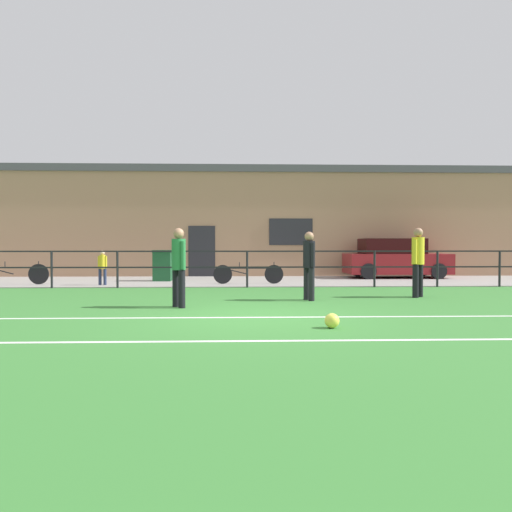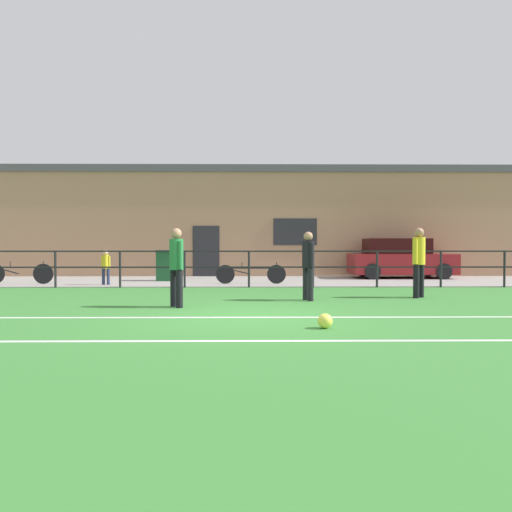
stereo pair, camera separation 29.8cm
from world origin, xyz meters
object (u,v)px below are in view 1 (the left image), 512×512
object	(u,v)px
bicycle_parked_0	(14,274)
spectator_child	(102,265)
parked_car_red	(395,259)
soccer_ball_match	(332,321)
player_striker	(418,258)
player_goalkeeper	(309,261)
bicycle_parked_1	(248,274)
player_winger	(179,262)
trash_bin_0	(162,265)

from	to	relation	value
bicycle_parked_0	spectator_child	bearing A→B (deg)	-6.60
bicycle_parked_0	parked_car_red	bearing A→B (deg)	11.41
soccer_ball_match	player_striker	bearing A→B (deg)	55.55
player_striker	spectator_child	distance (m)	9.75
player_goalkeeper	parked_car_red	bearing A→B (deg)	-52.34
bicycle_parked_1	parked_car_red	bearing A→B (deg)	25.07
player_winger	parked_car_red	world-z (taller)	player_winger
parked_car_red	trash_bin_0	distance (m)	9.06
spectator_child	parked_car_red	world-z (taller)	parked_car_red
soccer_ball_match	bicycle_parked_0	xyz separation A→B (m)	(-8.94, 8.57, 0.25)
player_goalkeeper	trash_bin_0	xyz separation A→B (m)	(-4.45, 6.06, -0.35)
trash_bin_0	player_striker	bearing A→B (deg)	-36.92
soccer_ball_match	bicycle_parked_1	world-z (taller)	bicycle_parked_1
parked_car_red	bicycle_parked_1	xyz separation A→B (m)	(-5.88, -2.75, -0.40)
player_winger	spectator_child	world-z (taller)	player_winger
player_striker	spectator_child	size ratio (longest dim) A/B	1.56
bicycle_parked_1	player_striker	bearing A→B (deg)	-44.33
spectator_child	parked_car_red	size ratio (longest dim) A/B	0.28
parked_car_red	bicycle_parked_1	distance (m)	6.50
spectator_child	trash_bin_0	bearing A→B (deg)	-127.55
parked_car_red	bicycle_parked_0	xyz separation A→B (m)	(-13.63, -2.75, -0.38)
player_striker	player_winger	world-z (taller)	player_striker
player_striker	parked_car_red	size ratio (longest dim) A/B	0.44
spectator_child	bicycle_parked_0	world-z (taller)	spectator_child
spectator_child	bicycle_parked_0	xyz separation A→B (m)	(-3.00, 0.35, -0.29)
parked_car_red	bicycle_parked_0	world-z (taller)	parked_car_red
spectator_child	bicycle_parked_1	bearing A→B (deg)	-168.82
spectator_child	parked_car_red	bearing A→B (deg)	-156.76
bicycle_parked_0	trash_bin_0	distance (m)	4.88
player_striker	parked_car_red	distance (m)	7.08
player_striker	parked_car_red	world-z (taller)	player_striker
player_goalkeeper	parked_car_red	world-z (taller)	player_goalkeeper
player_goalkeeper	soccer_ball_match	distance (m)	3.95
bicycle_parked_0	player_striker	bearing A→B (deg)	-19.03
player_goalkeeper	spectator_child	world-z (taller)	player_goalkeeper
player_striker	player_winger	bearing A→B (deg)	151.43
player_winger	trash_bin_0	size ratio (longest dim) A/B	1.52
bicycle_parked_1	trash_bin_0	xyz separation A→B (m)	(-3.07, 1.36, 0.23)
player_winger	bicycle_parked_1	bearing A→B (deg)	127.67
player_striker	bicycle_parked_1	distance (m)	5.95
player_striker	player_goalkeeper	bearing A→B (deg)	145.80
bicycle_parked_0	trash_bin_0	xyz separation A→B (m)	(4.68, 1.36, 0.21)
soccer_ball_match	bicycle_parked_1	bearing A→B (deg)	97.91
player_goalkeeper	player_striker	xyz separation A→B (m)	(2.86, 0.58, 0.07)
player_winger	spectator_child	bearing A→B (deg)	172.28
bicycle_parked_0	player_winger	bearing A→B (deg)	-43.82
bicycle_parked_1	trash_bin_0	bearing A→B (deg)	156.21
player_winger	bicycle_parked_0	distance (m)	8.56
player_goalkeeper	bicycle_parked_1	world-z (taller)	player_goalkeeper
player_goalkeeper	bicycle_parked_0	bearing A→B (deg)	41.49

